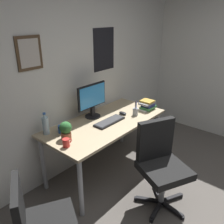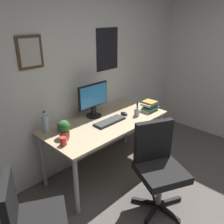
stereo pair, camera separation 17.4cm
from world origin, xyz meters
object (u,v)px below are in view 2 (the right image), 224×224
at_px(computer_mouse, 124,114).
at_px(coffee_mug_far, 63,141).
at_px(office_chair, 158,162).
at_px(potted_plant, 64,128).
at_px(monitor, 93,99).
at_px(side_chair, 30,218).
at_px(water_bottle, 45,123).
at_px(coffee_mug_near, 61,127).
at_px(keyboard, 110,121).
at_px(pen_cup, 137,112).
at_px(book_stack_left, 150,106).

height_order(computer_mouse, coffee_mug_far, coffee_mug_far).
distance_m(office_chair, potted_plant, 1.05).
distance_m(monitor, computer_mouse, 0.46).
height_order(side_chair, water_bottle, water_bottle).
height_order(monitor, water_bottle, monitor).
xyz_separation_m(office_chair, computer_mouse, (0.34, 0.78, 0.22)).
height_order(monitor, coffee_mug_near, monitor).
relative_size(keyboard, pen_cup, 2.15).
height_order(coffee_mug_near, potted_plant, potted_plant).
bearing_deg(pen_cup, keyboard, 164.74).
height_order(water_bottle, book_stack_left, water_bottle).
height_order(coffee_mug_far, book_stack_left, book_stack_left).
relative_size(water_bottle, book_stack_left, 1.13).
xyz_separation_m(water_bottle, book_stack_left, (1.34, -0.46, -0.04)).
bearing_deg(keyboard, book_stack_left, -10.63).
bearing_deg(book_stack_left, side_chair, -171.04).
bearing_deg(coffee_mug_far, book_stack_left, -3.40).
bearing_deg(computer_mouse, side_chair, -163.98).
xyz_separation_m(keyboard, coffee_mug_near, (-0.54, 0.24, 0.03)).
bearing_deg(computer_mouse, coffee_mug_far, -175.96).
xyz_separation_m(water_bottle, coffee_mug_near, (0.14, -0.10, -0.06)).
xyz_separation_m(office_chair, monitor, (0.03, 1.03, 0.44)).
xyz_separation_m(keyboard, potted_plant, (-0.60, 0.09, 0.09)).
relative_size(office_chair, book_stack_left, 4.27).
xyz_separation_m(coffee_mug_near, pen_cup, (0.94, -0.34, 0.01)).
bearing_deg(office_chair, monitor, 88.30).
xyz_separation_m(side_chair, water_bottle, (0.64, 0.78, 0.34)).
xyz_separation_m(monitor, coffee_mug_far, (-0.70, -0.32, -0.20)).
bearing_deg(keyboard, monitor, 91.93).
xyz_separation_m(keyboard, pen_cup, (0.39, -0.11, 0.04)).
xyz_separation_m(coffee_mug_near, coffee_mug_far, (-0.17, -0.28, 0.00)).
bearing_deg(coffee_mug_near, potted_plant, -112.56).
xyz_separation_m(coffee_mug_far, pen_cup, (1.10, -0.07, 0.01)).
bearing_deg(computer_mouse, coffee_mug_near, 166.20).
distance_m(side_chair, book_stack_left, 2.03).
bearing_deg(pen_cup, computer_mouse, 124.72).
bearing_deg(water_bottle, pen_cup, -22.64).
height_order(computer_mouse, coffee_mug_near, coffee_mug_near).
relative_size(keyboard, computer_mouse, 3.91).
xyz_separation_m(pen_cup, book_stack_left, (0.27, -0.02, 0.01)).
relative_size(monitor, keyboard, 1.07).
distance_m(side_chair, coffee_mug_far, 0.78).
height_order(water_bottle, pen_cup, water_bottle).
xyz_separation_m(computer_mouse, water_bottle, (-0.98, 0.31, 0.09)).
bearing_deg(side_chair, coffee_mug_far, 32.82).
relative_size(side_chair, computer_mouse, 7.95).
bearing_deg(potted_plant, coffee_mug_near, 67.44).
relative_size(monitor, computer_mouse, 4.18).
bearing_deg(keyboard, potted_plant, 171.69).
relative_size(office_chair, coffee_mug_near, 7.87).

